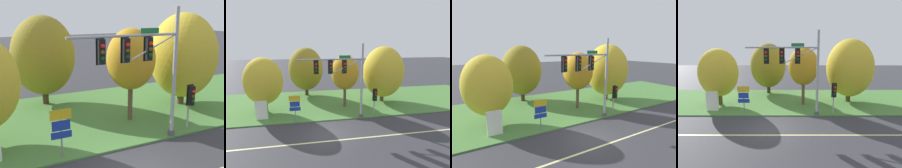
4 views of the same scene
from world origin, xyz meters
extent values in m
plane|color=#333338|center=(0.00, 0.00, 0.00)|extent=(160.00, 160.00, 0.00)
cube|color=beige|center=(0.00, -1.20, 0.00)|extent=(36.00, 0.16, 0.01)
cube|color=#477A38|center=(0.00, 8.25, 0.05)|extent=(48.00, 11.50, 0.10)
cylinder|color=#9EA0A5|center=(3.77, 2.78, 3.82)|extent=(0.22, 0.22, 7.45)
cylinder|color=#4C4C51|center=(3.77, 2.78, 0.25)|extent=(0.40, 0.40, 0.30)
cylinder|color=#9EA0A5|center=(0.64, 2.78, 6.08)|extent=(6.25, 0.14, 0.14)
cylinder|color=#9EA0A5|center=(2.21, 2.78, 5.38)|extent=(3.16, 0.08, 1.47)
cube|color=black|center=(2.01, 2.78, 5.35)|extent=(0.34, 0.28, 1.22)
cube|color=black|center=(2.01, 2.94, 5.35)|extent=(0.46, 0.04, 1.34)
sphere|color=red|center=(2.01, 2.60, 5.65)|extent=(0.22, 0.22, 0.22)
sphere|color=#51420C|center=(2.01, 2.60, 5.35)|extent=(0.22, 0.22, 0.22)
sphere|color=#0C4219|center=(2.01, 2.60, 5.05)|extent=(0.22, 0.22, 0.22)
cube|color=black|center=(0.64, 2.78, 5.35)|extent=(0.34, 0.28, 1.22)
cube|color=black|center=(0.64, 2.94, 5.35)|extent=(0.46, 0.04, 1.34)
sphere|color=red|center=(0.64, 2.60, 5.65)|extent=(0.22, 0.22, 0.22)
sphere|color=#51420C|center=(0.64, 2.60, 5.35)|extent=(0.22, 0.22, 0.22)
sphere|color=#0C4219|center=(0.64, 2.60, 5.05)|extent=(0.22, 0.22, 0.22)
cube|color=black|center=(-0.72, 2.78, 5.35)|extent=(0.34, 0.28, 1.22)
cube|color=black|center=(-0.72, 2.94, 5.35)|extent=(0.46, 0.04, 1.34)
sphere|color=red|center=(-0.72, 2.60, 5.65)|extent=(0.22, 0.22, 0.22)
sphere|color=#51420C|center=(-0.72, 2.60, 5.35)|extent=(0.22, 0.22, 0.22)
sphere|color=#0C4219|center=(-0.72, 2.60, 5.05)|extent=(0.22, 0.22, 0.22)
cube|color=#196B33|center=(2.01, 2.73, 6.30)|extent=(1.10, 0.04, 0.28)
cylinder|color=#9EA0A5|center=(5.38, 3.26, 1.46)|extent=(0.12, 0.12, 2.72)
cube|color=black|center=(5.38, 3.06, 2.26)|extent=(0.34, 0.28, 1.22)
cube|color=black|center=(5.38, 3.22, 2.26)|extent=(0.46, 0.04, 1.34)
sphere|color=red|center=(5.38, 2.88, 2.56)|extent=(0.22, 0.22, 0.22)
sphere|color=#51420C|center=(5.38, 2.88, 2.26)|extent=(0.22, 0.22, 0.22)
sphere|color=#0C4219|center=(5.38, 2.88, 1.96)|extent=(0.22, 0.22, 0.22)
cylinder|color=slate|center=(-2.86, 2.92, 1.41)|extent=(0.08, 0.08, 2.62)
cube|color=gold|center=(-2.86, 2.89, 2.41)|extent=(1.08, 0.03, 0.52)
cube|color=#193399|center=(-2.86, 2.89, 1.83)|extent=(0.93, 0.03, 0.52)
cube|color=#193399|center=(-2.86, 2.89, 1.33)|extent=(1.06, 0.03, 0.36)
cylinder|color=#4C3823|center=(-6.25, 6.03, 1.28)|extent=(0.41, 0.41, 2.36)
ellipsoid|color=gold|center=(-6.25, 6.03, 3.59)|extent=(4.07, 4.07, 5.09)
cylinder|color=#423021|center=(-1.69, 11.94, 1.37)|extent=(0.49, 0.49, 2.54)
ellipsoid|color=olive|center=(-1.69, 11.94, 3.99)|extent=(4.90, 4.90, 6.13)
cylinder|color=brown|center=(2.77, 6.07, 1.74)|extent=(0.32, 0.32, 3.28)
ellipsoid|color=#C68C1E|center=(2.77, 6.07, 4.26)|extent=(3.22, 3.22, 4.02)
cylinder|color=#4C3823|center=(8.10, 7.34, 1.33)|extent=(0.52, 0.52, 2.45)
ellipsoid|color=gold|center=(8.10, 7.34, 3.98)|extent=(5.20, 5.20, 6.50)
cube|color=silver|center=(-6.19, 3.91, 1.05)|extent=(1.10, 0.24, 1.90)
cube|color=#4C4C51|center=(-6.59, 3.91, 0.15)|extent=(0.10, 0.20, 0.10)
cube|color=#4C4C51|center=(-5.79, 3.91, 0.15)|extent=(0.10, 0.20, 0.10)
camera|label=1|loc=(-6.08, -9.75, 7.24)|focal=45.00mm
camera|label=2|loc=(-1.63, -13.54, 7.44)|focal=28.00mm
camera|label=3|loc=(-7.65, -9.49, 6.50)|focal=28.00mm
camera|label=4|loc=(1.34, -12.46, 5.46)|focal=28.00mm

